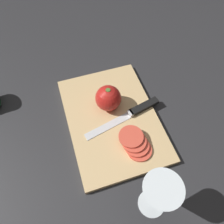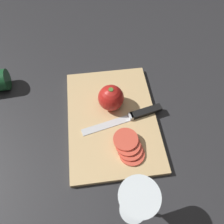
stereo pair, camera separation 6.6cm
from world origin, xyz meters
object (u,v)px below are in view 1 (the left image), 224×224
object	(u,v)px
knife	(137,110)
whole_tomato	(108,98)
wine_glass	(159,194)
tomato_slice_stack_near	(135,143)

from	to	relation	value
knife	whole_tomato	bearing A→B (deg)	-44.15
whole_tomato	wine_glass	bearing A→B (deg)	-177.04
whole_tomato	tomato_slice_stack_near	bearing A→B (deg)	-168.74
wine_glass	whole_tomato	xyz separation A→B (m)	(0.32, 0.02, -0.05)
wine_glass	tomato_slice_stack_near	size ratio (longest dim) A/B	1.50
whole_tomato	tomato_slice_stack_near	size ratio (longest dim) A/B	0.76
knife	tomato_slice_stack_near	size ratio (longest dim) A/B	2.40
wine_glass	tomato_slice_stack_near	world-z (taller)	wine_glass
wine_glass	knife	world-z (taller)	wine_glass
whole_tomato	tomato_slice_stack_near	distance (m)	0.16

